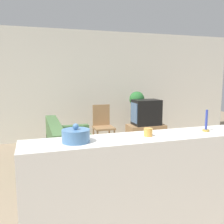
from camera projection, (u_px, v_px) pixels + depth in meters
name	position (u px, v px, depth m)	size (l,w,h in m)	color
ground_plane	(121.00, 203.00, 3.18)	(14.00, 14.00, 0.00)	gray
wall_back	(74.00, 86.00, 6.20)	(9.00, 0.06, 2.70)	silver
couch	(72.00, 151.00, 4.38)	(0.87, 1.81, 0.80)	#476B3D
tv_stand	(146.00, 135.00, 5.75)	(0.84, 0.46, 0.48)	#9E754C
television	(146.00, 112.00, 5.67)	(0.61, 0.42, 0.58)	black
wooden_chair	(103.00, 124.00, 5.63)	(0.44, 0.44, 0.94)	#9E754C
plant_stand	(136.00, 126.00, 6.13)	(0.17, 0.17, 0.73)	#9E754C
potted_plant	(137.00, 100.00, 6.03)	(0.37, 0.37, 0.48)	#4C4C51
foreground_counter	(145.00, 188.00, 2.45)	(2.33, 0.44, 1.04)	white
decorative_bowl	(76.00, 136.00, 2.16)	(0.24, 0.24, 0.17)	#4C7AAD
candle_jar	(148.00, 132.00, 2.37)	(0.08, 0.08, 0.08)	gold
candlestick	(206.00, 125.00, 2.57)	(0.07, 0.07, 0.22)	#B7933D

